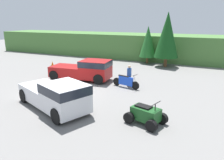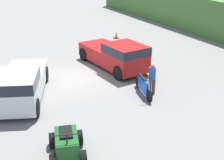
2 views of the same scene
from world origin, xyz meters
The scene contains 7 objects.
ground_plane centered at (0.00, 0.00, 0.00)m, with size 80.00×80.00×0.00m, color slate.
pickup_truck_red centered at (-0.24, 2.82, 0.95)m, with size 5.45×2.56×1.78m.
pickup_truck_second centered at (1.64, -3.48, 0.95)m, with size 5.62×3.82×1.78m.
dirt_bike centered at (3.71, 2.25, 0.47)m, with size 2.33×0.82×1.13m.
quad_atv centered at (6.80, -3.01, 0.48)m, with size 2.18×1.74×1.23m.
rider_person centered at (3.81, 2.69, 0.91)m, with size 0.48×0.48×1.67m.
traffic_cone centered at (-6.71, 6.30, 0.25)m, with size 0.42×0.42×0.55m.
Camera 2 is at (15.86, -5.93, 6.89)m, focal length 50.00 mm.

